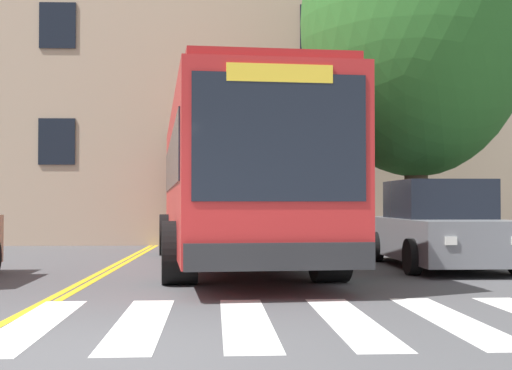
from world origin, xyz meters
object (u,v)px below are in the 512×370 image
object	(u,v)px
city_bus	(232,176)
street_tree_curbside_large	(415,26)
car_black_behind_bus	(273,217)
car_grey_far_lane	(439,228)

from	to	relation	value
city_bus	street_tree_curbside_large	distance (m)	5.91
street_tree_curbside_large	car_black_behind_bus	bearing A→B (deg)	110.02
car_grey_far_lane	city_bus	bearing A→B (deg)	167.41
city_bus	street_tree_curbside_large	size ratio (longest dim) A/B	1.34
city_bus	car_grey_far_lane	world-z (taller)	city_bus
car_black_behind_bus	street_tree_curbside_large	world-z (taller)	street_tree_curbside_large
city_bus	car_black_behind_bus	world-z (taller)	city_bus
car_grey_far_lane	car_black_behind_bus	distance (m)	11.00
car_grey_far_lane	street_tree_curbside_large	bearing A→B (deg)	85.84
car_grey_far_lane	car_black_behind_bus	xyz separation A→B (m)	(-2.79, 10.64, -0.00)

